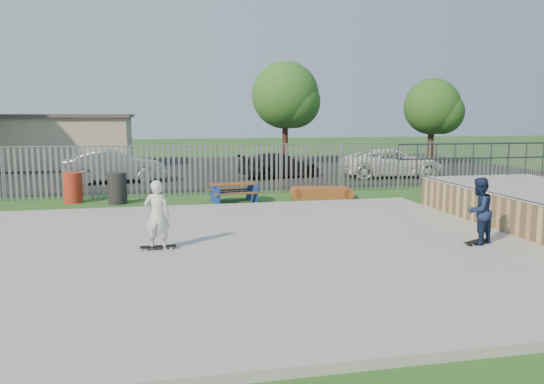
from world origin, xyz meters
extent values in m
plane|color=#285F20|center=(0.00, 0.00, 0.00)|extent=(120.00, 120.00, 0.00)
cube|color=gray|center=(0.00, 0.00, 0.07)|extent=(15.00, 12.00, 0.15)
cylinder|color=#383A3F|center=(7.52, 1.00, 1.08)|extent=(0.06, 7.00, 0.06)
cube|color=brown|center=(1.43, 7.09, 0.67)|extent=(1.73, 0.86, 0.06)
cube|color=brown|center=(1.51, 6.54, 0.41)|extent=(1.68, 0.48, 0.05)
cube|color=brown|center=(1.36, 7.64, 0.41)|extent=(1.68, 0.48, 0.05)
cube|color=navy|center=(1.43, 7.09, 0.34)|extent=(1.64, 1.48, 0.68)
cube|color=brown|center=(4.89, 7.46, 0.20)|extent=(2.14, 1.35, 0.40)
cylinder|color=#A82B19|center=(-4.27, 8.27, 0.55)|extent=(0.66, 0.66, 1.09)
cylinder|color=black|center=(-2.68, 7.71, 0.56)|extent=(0.67, 0.67, 1.11)
cube|color=black|center=(0.00, 19.00, 0.01)|extent=(40.00, 18.00, 0.02)
imported|color=#AAAAAE|center=(-3.24, 13.84, 0.78)|extent=(4.78, 2.23, 1.52)
imported|color=black|center=(4.78, 14.24, 0.64)|extent=(4.55, 2.72, 1.23)
imported|color=white|center=(10.43, 13.23, 0.73)|extent=(5.31, 2.76, 1.43)
cube|color=#C2B495|center=(-8.00, 23.00, 1.50)|extent=(10.00, 6.00, 3.00)
cube|color=#4C4742|center=(-8.00, 23.00, 3.10)|extent=(10.40, 6.40, 0.20)
cylinder|color=#43241B|center=(6.65, 20.95, 1.88)|extent=(0.36, 0.36, 3.75)
sphere|color=#2D5F20|center=(6.65, 20.95, 4.39)|extent=(4.21, 4.21, 4.21)
cylinder|color=#3C2218|center=(15.70, 19.07, 1.57)|extent=(0.38, 0.38, 3.15)
sphere|color=#28531C|center=(15.70, 19.07, 3.67)|extent=(3.52, 3.52, 3.52)
cube|color=black|center=(6.10, -0.91, 0.21)|extent=(0.81, 0.53, 0.02)
cube|color=black|center=(-1.25, 0.12, 0.21)|extent=(0.80, 0.21, 0.02)
imported|color=#152243|center=(6.10, -0.91, 0.94)|extent=(0.95, 0.88, 1.58)
imported|color=silver|center=(-1.25, 0.12, 0.94)|extent=(0.63, 0.46, 1.58)
camera|label=1|loc=(-1.16, -11.82, 3.16)|focal=35.00mm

